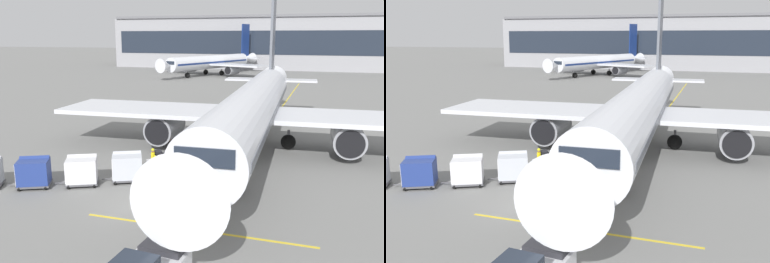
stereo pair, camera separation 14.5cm
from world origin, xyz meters
The scene contains 16 objects.
ground_plane centered at (0.00, 0.00, 0.00)m, with size 600.00×600.00×0.00m, color slate.
parked_airplane centered at (4.06, 14.27, 3.56)m, with size 33.80×43.96×14.52m.
belt_loader centered at (-0.19, 6.91, 0.86)m, with size 5.22×3.81×2.95m.
baggage_cart_lead centered at (-2.40, 3.76, 1.00)m, with size 2.79×2.32×1.91m.
baggage_cart_second centered at (-4.85, 2.15, 1.00)m, with size 2.79×2.32×1.91m.
baggage_cart_third centered at (-7.55, 0.87, 1.00)m, with size 2.79×2.32×1.91m.
ground_crew_by_loader centered at (-0.64, 4.36, 1.00)m, with size 0.44×0.44×1.74m.
ground_crew_by_carts centered at (-1.52, 6.01, 1.00)m, with size 0.35×0.54×1.74m.
ground_crew_marshaller centered at (-2.98, 4.19, 1.00)m, with size 0.44×0.44×1.74m.
safety_cone_engine_keepout centered at (-2.78, 13.64, 0.37)m, with size 0.67×0.67×0.76m.
safety_cone_wingtip centered at (-2.04, 9.90, 0.34)m, with size 0.63×0.63×0.71m.
safety_cone_nose_mark centered at (-2.05, 11.58, 0.32)m, with size 0.57×0.57×0.65m.
apron_guidance_line_lead_in centered at (3.98, 13.49, 0.00)m, with size 0.20×110.00×0.01m.
apron_guidance_line_stop_bar centered at (4.10, -1.85, 0.00)m, with size 12.00×0.20×0.01m.
terminal_building centered at (13.75, 109.95, 7.59)m, with size 136.74×19.76×15.28m.
distant_airplane centered at (-17.95, 80.80, 3.18)m, with size 29.00×35.99×12.61m.
Camera 2 is at (10.17, -20.35, 9.43)m, focal length 39.58 mm.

